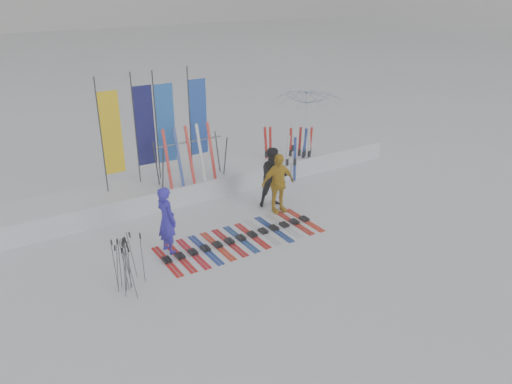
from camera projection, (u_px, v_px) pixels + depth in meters
ground at (284, 254)px, 12.04m from camera, size 120.00×120.00×0.00m
snow_bank at (199, 182)px, 15.49m from camera, size 14.00×1.60×0.60m
person_blue at (167, 220)px, 11.84m from camera, size 0.51×0.68×1.68m
person_black at (274, 177)px, 14.25m from camera, size 1.00×0.87×1.76m
person_yellow at (278, 183)px, 13.91m from camera, size 1.04×0.50×1.72m
tent_canopy at (307, 121)px, 18.62m from camera, size 3.52×3.55×2.43m
ski_row at (241, 238)px, 12.69m from camera, size 4.22×1.68×0.07m
pole_cluster at (126, 265)px, 10.45m from camera, size 0.66×0.82×1.25m
feather_flags at (155, 125)px, 14.29m from camera, size 3.32×0.29×3.20m
ski_rack at (191, 155)px, 14.55m from camera, size 2.04×0.80×1.23m
upright_skis at (293, 152)px, 16.61m from camera, size 1.68×1.09×1.68m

